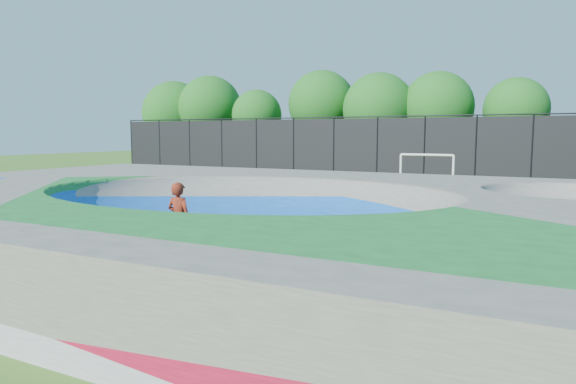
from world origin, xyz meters
The scene contains 7 objects.
ground centered at (0.00, 0.00, 0.00)m, with size 120.00×120.00×0.00m, color #37611A.
skate_deck centered at (0.00, 0.00, 0.75)m, with size 22.00×14.00×1.50m, color gray.
skater centered at (-0.79, -1.56, 0.88)m, with size 0.64×0.42×1.76m, color red.
skateboard centered at (-0.79, -1.56, 0.03)m, with size 0.78×0.22×0.05m, color black.
soccer_goal centered at (1.19, 16.11, 1.29)m, with size 2.84×0.12×1.87m.
fence centered at (0.00, 21.00, 2.10)m, with size 48.09×0.09×4.04m.
treeline centered at (-1.13, 26.07, 4.91)m, with size 53.45×6.94×8.09m.
Camera 1 is at (6.93, -11.01, 2.87)m, focal length 32.00 mm.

